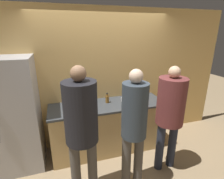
# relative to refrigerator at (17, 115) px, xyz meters

# --- Properties ---
(ground_plane) EXTENTS (14.00, 14.00, 0.00)m
(ground_plane) POSITION_rel_refrigerator_xyz_m (1.50, -0.39, -0.92)
(ground_plane) COLOR #9E8460
(wall_back) EXTENTS (5.20, 0.06, 2.60)m
(wall_back) POSITION_rel_refrigerator_xyz_m (1.50, 0.35, 0.38)
(wall_back) COLOR #E0B266
(wall_back) RESTS_ON ground_plane
(counter) EXTENTS (2.11, 0.72, 0.92)m
(counter) POSITION_rel_refrigerator_xyz_m (1.50, 0.00, -0.46)
(counter) COLOR tan
(counter) RESTS_ON ground_plane
(refrigerator) EXTENTS (0.65, 0.69, 1.84)m
(refrigerator) POSITION_rel_refrigerator_xyz_m (0.00, 0.00, 0.00)
(refrigerator) COLOR #B7B7BC
(refrigerator) RESTS_ON ground_plane
(person_left) EXTENTS (0.41, 0.41, 1.83)m
(person_left) POSITION_rel_refrigerator_xyz_m (0.90, -0.91, 0.21)
(person_left) COLOR #4C4742
(person_left) RESTS_ON ground_plane
(person_center) EXTENTS (0.34, 0.34, 1.76)m
(person_center) POSITION_rel_refrigerator_xyz_m (1.58, -0.96, 0.12)
(person_center) COLOR #4C4742
(person_center) RESTS_ON ground_plane
(person_right) EXTENTS (0.42, 0.42, 1.72)m
(person_right) POSITION_rel_refrigerator_xyz_m (2.25, -0.78, 0.15)
(person_right) COLOR #232838
(person_right) RESTS_ON ground_plane
(fruit_bowl) EXTENTS (0.27, 0.27, 0.12)m
(fruit_bowl) POSITION_rel_refrigerator_xyz_m (2.07, -0.10, 0.05)
(fruit_bowl) COLOR brown
(fruit_bowl) RESTS_ON counter
(utensil_crock) EXTENTS (0.10, 0.10, 0.28)m
(utensil_crock) POSITION_rel_refrigerator_xyz_m (1.22, 0.15, 0.08)
(utensil_crock) COLOR #ADA393
(utensil_crock) RESTS_ON counter
(bottle_dark) EXTENTS (0.06, 0.06, 0.22)m
(bottle_dark) POSITION_rel_refrigerator_xyz_m (0.94, -0.05, 0.09)
(bottle_dark) COLOR #333338
(bottle_dark) RESTS_ON counter
(bottle_amber) EXTENTS (0.07, 0.07, 0.19)m
(bottle_amber) POSITION_rel_refrigerator_xyz_m (1.50, 0.06, 0.08)
(bottle_amber) COLOR brown
(bottle_amber) RESTS_ON counter
(cup_white) EXTENTS (0.09, 0.09, 0.08)m
(cup_white) POSITION_rel_refrigerator_xyz_m (1.81, 0.04, 0.05)
(cup_white) COLOR white
(cup_white) RESTS_ON counter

